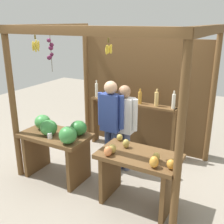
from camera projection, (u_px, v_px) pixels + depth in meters
ground_plane at (117, 167)px, 4.95m from camera, size 12.00×12.00×0.00m
market_stall at (130, 84)px, 4.88m from camera, size 2.79×2.16×2.45m
fruit_counter_left at (57, 139)px, 4.40m from camera, size 1.12×0.65×1.04m
fruit_counter_right at (138, 168)px, 3.78m from camera, size 1.12×0.65×0.93m
bottle_shelf_unit at (132, 113)px, 5.37m from camera, size 1.78×0.22×1.35m
vendor_man at (111, 119)px, 4.56m from camera, size 0.48×0.22×1.59m
vendor_woman at (124, 121)px, 4.60m from camera, size 0.48×0.21×1.52m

